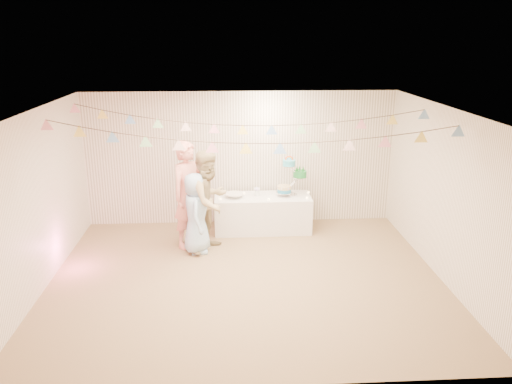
{
  "coord_description": "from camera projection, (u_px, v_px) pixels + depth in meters",
  "views": [
    {
      "loc": [
        -0.26,
        -6.96,
        3.6
      ],
      "look_at": [
        0.2,
        0.8,
        1.15
      ],
      "focal_mm": 35.0,
      "sensor_mm": 36.0,
      "label": 1
    }
  ],
  "objects": [
    {
      "name": "back_wall",
      "position": [
        241.0,
        159.0,
        9.71
      ],
      "size": [
        6.0,
        6.0,
        0.0
      ],
      "primitive_type": "plane",
      "color": "white",
      "rests_on": "ground"
    },
    {
      "name": "cake_bottom",
      "position": [
        284.0,
        188.0,
        9.41
      ],
      "size": [
        0.31,
        0.31,
        0.15
      ],
      "primitive_type": null,
      "color": "teal",
      "rests_on": "cake_stand"
    },
    {
      "name": "person_adult_b",
      "position": [
        209.0,
        201.0,
        8.53
      ],
      "size": [
        1.06,
        1.1,
        1.78
      ],
      "primitive_type": "imported",
      "rotation": [
        0.0,
        0.0,
        0.93
      ],
      "color": "tan",
      "rests_on": "floor"
    },
    {
      "name": "table",
      "position": [
        263.0,
        213.0,
        9.55
      ],
      "size": [
        1.82,
        0.73,
        0.68
      ],
      "primitive_type": "cube",
      "color": "white",
      "rests_on": "floor"
    },
    {
      "name": "bunting_back",
      "position": [
        243.0,
        116.0,
        8.06
      ],
      "size": [
        5.6,
        1.1,
        0.4
      ],
      "primitive_type": null,
      "color": "pink",
      "rests_on": "ceiling"
    },
    {
      "name": "posy",
      "position": [
        257.0,
        188.0,
        9.44
      ],
      "size": [
        0.14,
        0.14,
        0.16
      ],
      "primitive_type": null,
      "color": "white",
      "rests_on": "table"
    },
    {
      "name": "tealight_0",
      "position": [
        220.0,
        199.0,
        9.25
      ],
      "size": [
        0.04,
        0.04,
        0.03
      ],
      "primitive_type": "cylinder",
      "color": "#FFD88C",
      "rests_on": "table"
    },
    {
      "name": "cake_top_tier",
      "position": [
        289.0,
        160.0,
        9.28
      ],
      "size": [
        0.25,
        0.25,
        0.19
      ],
      "primitive_type": null,
      "color": "#3EB1C4",
      "rests_on": "cake_stand"
    },
    {
      "name": "platter",
      "position": [
        235.0,
        194.0,
        9.34
      ],
      "size": [
        0.34,
        0.34,
        0.02
      ],
      "primitive_type": "cylinder",
      "color": "white",
      "rests_on": "table"
    },
    {
      "name": "tealight_2",
      "position": [
        269.0,
        199.0,
        9.24
      ],
      "size": [
        0.04,
        0.04,
        0.03
      ],
      "primitive_type": "cylinder",
      "color": "#FFD88C",
      "rests_on": "table"
    },
    {
      "name": "tealight_3",
      "position": [
        280.0,
        192.0,
        9.67
      ],
      "size": [
        0.04,
        0.04,
        0.03
      ],
      "primitive_type": "cylinder",
      "color": "#FFD88C",
      "rests_on": "table"
    },
    {
      "name": "front_wall",
      "position": [
        256.0,
        278.0,
        4.95
      ],
      "size": [
        6.0,
        6.0,
        0.0
      ],
      "primitive_type": "plane",
      "color": "white",
      "rests_on": "ground"
    },
    {
      "name": "tealight_5",
      "position": [
        308.0,
        192.0,
        9.63
      ],
      "size": [
        0.04,
        0.04,
        0.03
      ],
      "primitive_type": "cylinder",
      "color": "#FFD88C",
      "rests_on": "table"
    },
    {
      "name": "right_wall",
      "position": [
        445.0,
        195.0,
        7.5
      ],
      "size": [
        5.0,
        5.0,
        0.0
      ],
      "primitive_type": "plane",
      "color": "white",
      "rests_on": "ground"
    },
    {
      "name": "cake_stand",
      "position": [
        292.0,
        173.0,
        9.39
      ],
      "size": [
        0.64,
        0.38,
        0.72
      ],
      "primitive_type": null,
      "color": "silver",
      "rests_on": "table"
    },
    {
      "name": "tealight_4",
      "position": [
        307.0,
        198.0,
        9.32
      ],
      "size": [
        0.04,
        0.04,
        0.03
      ],
      "primitive_type": "cylinder",
      "color": "#FFD88C",
      "rests_on": "table"
    },
    {
      "name": "floor",
      "position": [
        246.0,
        278.0,
        7.72
      ],
      "size": [
        6.0,
        6.0,
        0.0
      ],
      "primitive_type": "plane",
      "color": "olive",
      "rests_on": "ground"
    },
    {
      "name": "tealight_1",
      "position": [
        244.0,
        193.0,
        9.59
      ],
      "size": [
        0.04,
        0.04,
        0.03
      ],
      "primitive_type": "cylinder",
      "color": "#FFD88C",
      "rests_on": "table"
    },
    {
      "name": "ceiling",
      "position": [
        245.0,
        110.0,
        6.94
      ],
      "size": [
        6.0,
        6.0,
        0.0
      ],
      "primitive_type": "plane",
      "color": "white",
      "rests_on": "ground"
    },
    {
      "name": "cake_middle",
      "position": [
        300.0,
        172.0,
        9.49
      ],
      "size": [
        0.27,
        0.27,
        0.22
      ],
      "primitive_type": null,
      "color": "#1A7930",
      "rests_on": "cake_stand"
    },
    {
      "name": "bunting_front",
      "position": [
        246.0,
        133.0,
        6.83
      ],
      "size": [
        5.6,
        0.9,
        0.36
      ],
      "primitive_type": null,
      "color": "#72A5E5",
      "rests_on": "ceiling"
    },
    {
      "name": "person_adult_a",
      "position": [
        189.0,
        195.0,
        8.66
      ],
      "size": [
        0.81,
        0.81,
        1.9
      ],
      "primitive_type": "imported",
      "rotation": [
        0.0,
        0.0,
        0.79
      ],
      "color": "#DF8374",
      "rests_on": "floor"
    },
    {
      "name": "person_child",
      "position": [
        196.0,
        213.0,
        8.49
      ],
      "size": [
        0.46,
        0.7,
        1.41
      ],
      "primitive_type": "imported",
      "rotation": [
        0.0,
        0.0,
        1.59
      ],
      "color": "#A6CAEB",
      "rests_on": "floor"
    },
    {
      "name": "left_wall",
      "position": [
        37.0,
        203.0,
        7.16
      ],
      "size": [
        5.0,
        5.0,
        0.0
      ],
      "primitive_type": "plane",
      "color": "white",
      "rests_on": "ground"
    }
  ]
}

